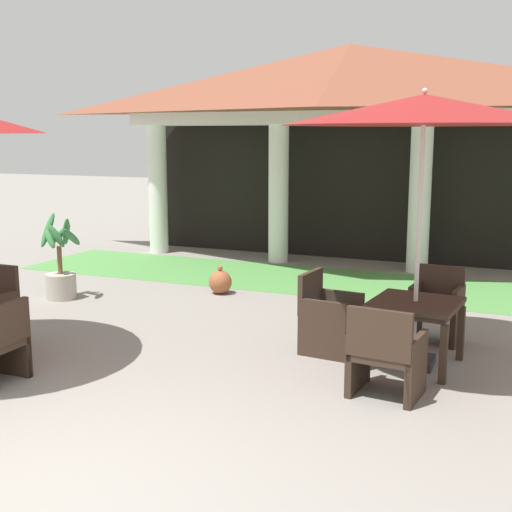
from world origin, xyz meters
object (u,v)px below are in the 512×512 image
at_px(patio_chair_mid_left_west, 328,316).
at_px(patio_chair_mid_left_north, 437,307).
at_px(patio_table_mid_left, 415,310).
at_px(patio_umbrella_mid_left, 424,112).
at_px(potted_palm_left_edge, 61,272).
at_px(patio_chair_mid_left_south, 386,355).
at_px(terracotta_urn, 220,282).

distance_m(patio_chair_mid_left_west, patio_chair_mid_left_north, 1.40).
bearing_deg(patio_table_mid_left, patio_chair_mid_left_north, 83.92).
height_order(patio_umbrella_mid_left, potted_palm_left_edge, patio_umbrella_mid_left).
bearing_deg(patio_umbrella_mid_left, patio_chair_mid_left_south, -96.08).
xyz_separation_m(patio_table_mid_left, patio_umbrella_mid_left, (0.00, -0.00, 2.06)).
height_order(potted_palm_left_edge, terracotta_urn, potted_palm_left_edge).
bearing_deg(patio_table_mid_left, patio_chair_mid_left_south, -96.08).
distance_m(patio_table_mid_left, patio_chair_mid_left_south, 1.01).
xyz_separation_m(patio_table_mid_left, terracotta_urn, (-3.33, 2.17, -0.43)).
bearing_deg(patio_umbrella_mid_left, patio_chair_mid_left_north, 83.92).
distance_m(patio_chair_mid_left_north, terracotta_urn, 3.64).
xyz_separation_m(patio_chair_mid_left_west, patio_chair_mid_left_south, (0.88, -1.09, -0.01)).
bearing_deg(potted_palm_left_edge, patio_umbrella_mid_left, -10.10).
bearing_deg(terracotta_urn, patio_chair_mid_left_north, -19.17).
distance_m(patio_table_mid_left, terracotta_urn, 4.00).
relative_size(patio_table_mid_left, patio_umbrella_mid_left, 0.33).
distance_m(patio_umbrella_mid_left, potted_palm_left_edge, 5.95).
height_order(patio_table_mid_left, terracotta_urn, patio_table_mid_left).
height_order(patio_umbrella_mid_left, terracotta_urn, patio_umbrella_mid_left).
bearing_deg(patio_chair_mid_left_west, patio_chair_mid_left_north, 134.83).
bearing_deg(patio_chair_mid_left_south, patio_chair_mid_left_north, 90.00).
distance_m(patio_umbrella_mid_left, terracotta_urn, 4.69).
relative_size(patio_chair_mid_left_west, patio_chair_mid_left_south, 1.02).
xyz_separation_m(patio_chair_mid_left_west, patio_chair_mid_left_north, (1.09, 0.87, 0.01)).
height_order(patio_chair_mid_left_north, terracotta_urn, patio_chair_mid_left_north).
xyz_separation_m(patio_chair_mid_left_north, patio_chair_mid_left_south, (-0.21, -1.97, -0.01)).
bearing_deg(patio_chair_mid_left_west, potted_palm_left_edge, -94.91).
bearing_deg(patio_chair_mid_left_south, patio_umbrella_mid_left, 90.00).
height_order(patio_table_mid_left, patio_chair_mid_left_south, patio_chair_mid_left_south).
bearing_deg(patio_chair_mid_left_west, patio_umbrella_mid_left, 90.00).
bearing_deg(patio_umbrella_mid_left, patio_chair_mid_left_west, 173.92).
distance_m(potted_palm_left_edge, terracotta_urn, 2.42).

